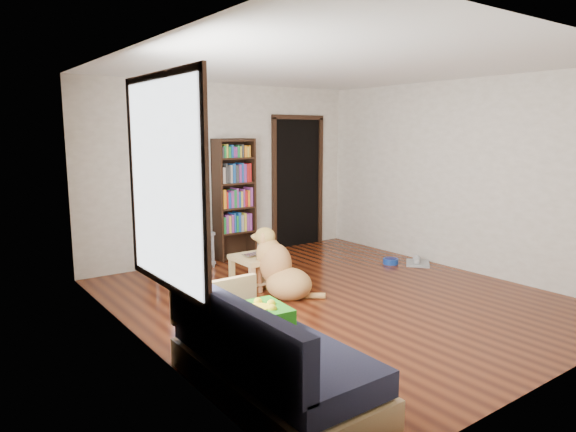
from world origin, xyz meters
TOP-DOWN VIEW (x-y plane):
  - ground at (0.00, 0.00)m, footprint 5.00×5.00m
  - ceiling at (0.00, 0.00)m, footprint 5.00×5.00m
  - wall_back at (0.00, 2.50)m, footprint 4.50×0.00m
  - wall_front at (0.00, -2.50)m, footprint 4.50×0.00m
  - wall_left at (-2.25, 0.00)m, footprint 0.00×5.00m
  - wall_right at (2.25, 0.00)m, footprint 0.00×5.00m
  - green_cushion at (-1.75, -1.10)m, footprint 0.46×0.46m
  - laptop at (-0.49, 0.83)m, footprint 0.39×0.28m
  - dog_bowl at (1.68, 0.67)m, footprint 0.22×0.22m
  - grey_rag at (1.98, 0.42)m, footprint 0.51×0.50m
  - window at (-2.23, -0.50)m, footprint 0.03×1.46m
  - doorway at (1.35, 2.48)m, footprint 1.03×0.05m
  - tv_stand at (-0.90, 2.25)m, footprint 0.90×0.45m
  - crt_tv at (-0.90, 2.27)m, footprint 0.55×0.52m
  - bookshelf at (0.05, 2.34)m, footprint 0.60×0.30m
  - sofa at (-1.87, -1.38)m, footprint 0.80×1.80m
  - coffee_table at (-0.49, 0.86)m, footprint 0.55×0.55m
  - dog at (-0.45, 0.46)m, footprint 0.64×0.91m

SIDE VIEW (x-z plane):
  - ground at x=0.00m, z-range 0.00..0.00m
  - grey_rag at x=1.98m, z-range 0.00..0.03m
  - dog_bowl at x=1.68m, z-range 0.00..0.08m
  - sofa at x=-1.87m, z-range -0.14..0.66m
  - tv_stand at x=-0.90m, z-range 0.02..0.52m
  - coffee_table at x=-0.49m, z-range 0.08..0.48m
  - dog at x=-0.45m, z-range -0.11..0.70m
  - laptop at x=-0.49m, z-range 0.40..0.43m
  - green_cushion at x=-1.75m, z-range 0.42..0.56m
  - crt_tv at x=-0.90m, z-range 0.45..1.03m
  - bookshelf at x=0.05m, z-range 0.10..1.90m
  - doorway at x=1.35m, z-range 0.03..2.21m
  - wall_back at x=0.00m, z-range -0.95..3.55m
  - wall_front at x=0.00m, z-range -0.95..3.55m
  - wall_left at x=-2.25m, z-range -1.20..3.80m
  - wall_right at x=2.25m, z-range -1.20..3.80m
  - window at x=-2.23m, z-range 0.65..2.35m
  - ceiling at x=0.00m, z-range 2.60..2.60m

